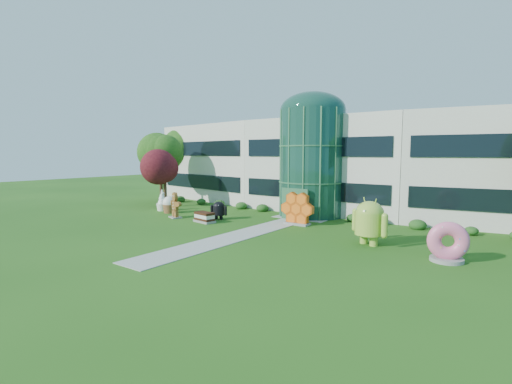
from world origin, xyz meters
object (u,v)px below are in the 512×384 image
Objects in this scene: android_black at (219,209)px; gingerbread at (175,205)px; android_green at (369,219)px; donut at (448,241)px.

gingerbread reaches higher than android_black.
android_green reaches higher than android_black.
android_green is at bearing 147.68° from donut.
android_green is 1.76× the size of android_black.
android_black is at bearing 154.55° from donut.
android_black is 4.13m from gingerbread.
android_black is at bearing -161.83° from android_green.
android_black is 0.74× the size of gingerbread.
gingerbread reaches higher than donut.
donut reaches higher than android_black.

